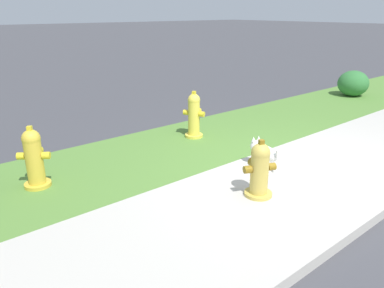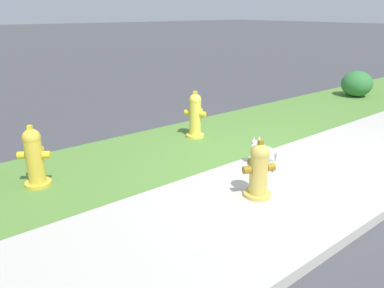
{
  "view_description": "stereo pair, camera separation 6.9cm",
  "coord_description": "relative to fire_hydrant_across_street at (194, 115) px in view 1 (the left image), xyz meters",
  "views": [
    {
      "loc": [
        -4.04,
        -2.51,
        2.09
      ],
      "look_at": [
        -1.03,
        1.12,
        0.4
      ],
      "focal_mm": 35.0,
      "sensor_mm": 36.0,
      "label": 1
    },
    {
      "loc": [
        -3.99,
        -2.55,
        2.09
      ],
      "look_at": [
        -1.03,
        1.12,
        0.4
      ],
      "focal_mm": 35.0,
      "sensor_mm": 36.0,
      "label": 2
    }
  ],
  "objects": [
    {
      "name": "fire_hydrant_at_driveway",
      "position": [
        -2.76,
        -0.23,
        -0.01
      ],
      "size": [
        0.37,
        0.36,
        0.79
      ],
      "rotation": [
        0.0,
        0.0,
        5.66
      ],
      "color": "gold",
      "rests_on": "ground"
    },
    {
      "name": "fire_hydrant_by_grass_verge",
      "position": [
        -0.83,
        -2.17,
        -0.05
      ],
      "size": [
        0.4,
        0.38,
        0.71
      ],
      "rotation": [
        0.0,
        0.0,
        5.88
      ],
      "color": "gold",
      "rests_on": "ground"
    },
    {
      "name": "shrub_bush_mid_verge",
      "position": [
        5.25,
        -0.07,
        -0.07
      ],
      "size": [
        0.76,
        0.76,
        0.65
      ],
      "color": "#337538",
      "rests_on": "ground"
    },
    {
      "name": "grass_verge",
      "position": [
        0.05,
        -0.21,
        -0.39
      ],
      "size": [
        18.0,
        2.09,
        0.01
      ],
      "primitive_type": "cube",
      "color": "#568438",
      "rests_on": "ground"
    },
    {
      "name": "small_white_dog",
      "position": [
        -0.16,
        -1.69,
        -0.15
      ],
      "size": [
        0.28,
        0.56,
        0.42
      ],
      "rotation": [
        0.0,
        0.0,
        1.37
      ],
      "color": "white",
      "rests_on": "ground"
    },
    {
      "name": "ground_plane",
      "position": [
        0.05,
        -2.24,
        -0.39
      ],
      "size": [
        120.0,
        120.0,
        0.0
      ],
      "primitive_type": "plane",
      "color": "#424247"
    },
    {
      "name": "sidewalk_pavement",
      "position": [
        0.05,
        -2.24,
        -0.39
      ],
      "size": [
        18.0,
        1.96,
        0.01
      ],
      "primitive_type": "cube",
      "color": "#BCB7AD",
      "rests_on": "ground"
    },
    {
      "name": "fire_hydrant_across_street",
      "position": [
        0.0,
        0.0,
        0.0
      ],
      "size": [
        0.36,
        0.38,
        0.81
      ],
      "rotation": [
        0.0,
        0.0,
        5.18
      ],
      "color": "yellow",
      "rests_on": "ground"
    }
  ]
}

